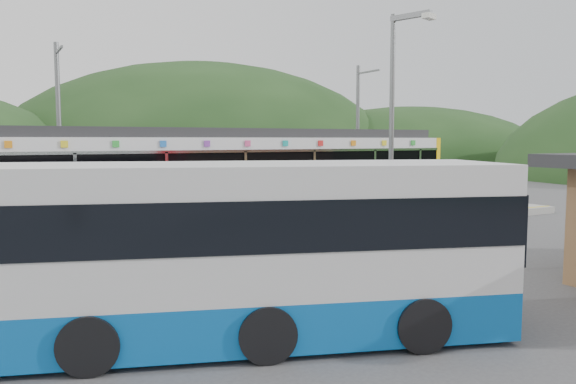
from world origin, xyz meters
TOP-DOWN VIEW (x-y plane):
  - ground at (0.00, 0.00)m, footprint 120.00×120.00m
  - hills at (6.19, 5.29)m, footprint 146.00×149.00m
  - platform at (0.00, 3.30)m, footprint 26.00×3.20m
  - yellow_line at (0.00, 2.00)m, footprint 26.00×0.10m
  - train at (-1.51, 6.00)m, footprint 20.44×3.01m
  - catenary_mast_west at (-7.00, 8.56)m, footprint 0.18×1.80m
  - catenary_mast_east at (7.00, 8.56)m, footprint 0.18×1.80m
  - bus at (-6.87, -5.84)m, footprint 11.00×5.80m
  - lamp_post at (-0.92, -3.96)m, footprint 0.44×1.14m

SIDE VIEW (x-z plane):
  - ground at x=0.00m, z-range 0.00..0.00m
  - hills at x=6.19m, z-range -13.00..13.00m
  - platform at x=0.00m, z-range 0.00..0.30m
  - yellow_line at x=0.00m, z-range 0.30..0.31m
  - bus at x=-6.87m, z-range -0.05..2.88m
  - train at x=-1.51m, z-range 0.19..3.93m
  - catenary_mast_west at x=-7.00m, z-range 0.15..7.15m
  - catenary_mast_east at x=7.00m, z-range 0.15..7.15m
  - lamp_post at x=-0.92m, z-range 0.60..6.89m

